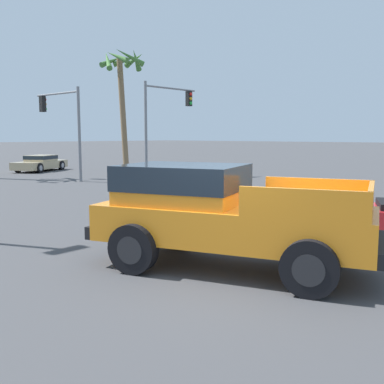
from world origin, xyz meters
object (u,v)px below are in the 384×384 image
object	(u,v)px
traffic_light_crosswalk	(166,112)
red_convertible_car	(360,216)
parked_car_tan	(40,163)
palm_tree_leaning	(123,81)
orange_pickup_truck	(215,209)
traffic_light_main	(61,116)

from	to	relation	value
traffic_light_crosswalk	red_convertible_car	bearing A→B (deg)	-117.65
parked_car_tan	palm_tree_leaning	distance (m)	8.58
orange_pickup_truck	traffic_light_crosswalk	world-z (taller)	traffic_light_crosswalk
parked_car_tan	traffic_light_main	world-z (taller)	traffic_light_main
parked_car_tan	palm_tree_leaning	xyz separation A→B (m)	(2.24, -6.34, 5.32)
traffic_light_crosswalk	palm_tree_leaning	bearing A→B (deg)	91.76
traffic_light_main	traffic_light_crosswalk	world-z (taller)	traffic_light_crosswalk
parked_car_tan	traffic_light_crosswalk	world-z (taller)	traffic_light_crosswalk
orange_pickup_truck	parked_car_tan	size ratio (longest dim) A/B	1.17
traffic_light_main	palm_tree_leaning	xyz separation A→B (m)	(4.65, 0.26, 2.34)
orange_pickup_truck	parked_car_tan	xyz separation A→B (m)	(10.04, 23.57, -0.53)
red_convertible_car	traffic_light_main	world-z (taller)	traffic_light_main
orange_pickup_truck	palm_tree_leaning	bearing A→B (deg)	35.78
traffic_light_crosswalk	orange_pickup_truck	bearing A→B (deg)	-132.57
red_convertible_car	traffic_light_crosswalk	xyz separation A→B (m)	(7.54, 14.40, 3.42)
red_convertible_car	palm_tree_leaning	bearing A→B (deg)	43.56
red_convertible_car	parked_car_tan	bearing A→B (deg)	53.88
orange_pickup_truck	palm_tree_leaning	distance (m)	21.69
orange_pickup_truck	palm_tree_leaning	xyz separation A→B (m)	(12.28, 17.22, 4.80)
red_convertible_car	traffic_light_main	xyz separation A→B (m)	(2.78, 17.87, 3.13)
red_convertible_car	parked_car_tan	world-z (taller)	parked_car_tan
orange_pickup_truck	red_convertible_car	size ratio (longest dim) A/B	1.28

